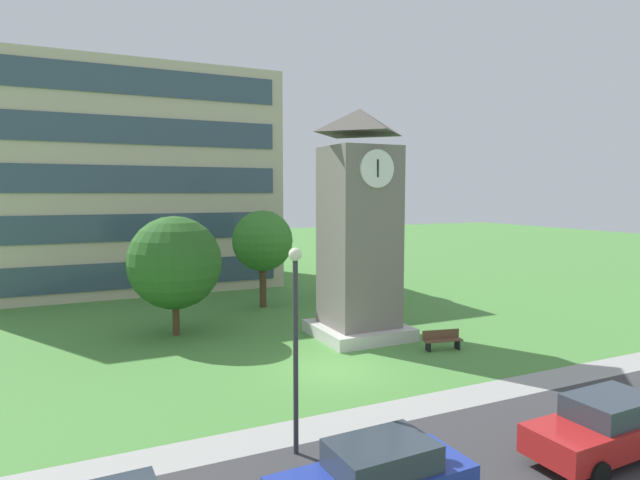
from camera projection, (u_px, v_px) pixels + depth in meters
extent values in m
plane|color=#4C893D|center=(335.00, 369.00, 21.55)|extent=(160.00, 160.00, 0.00)
cube|color=#38383A|center=(495.00, 475.00, 13.46)|extent=(120.00, 7.20, 0.01)
cube|color=#9E9E99|center=(398.00, 411.00, 17.43)|extent=(120.00, 1.60, 0.01)
cube|color=beige|center=(125.00, 181.00, 40.80)|extent=(21.24, 12.21, 16.00)
cube|color=#384C60|center=(137.00, 275.00, 35.82)|extent=(19.54, 0.10, 1.80)
cube|color=#384C60|center=(135.00, 227.00, 35.53)|extent=(19.54, 0.10, 1.80)
cube|color=#384C60|center=(134.00, 179.00, 35.25)|extent=(19.54, 0.10, 1.80)
cube|color=#384C60|center=(132.00, 130.00, 34.96)|extent=(19.54, 0.10, 1.80)
cube|color=#384C60|center=(131.00, 81.00, 34.68)|extent=(19.54, 0.10, 1.80)
cube|color=slate|center=(359.00, 243.00, 26.07)|extent=(3.17, 3.17, 9.34)
cube|color=beige|center=(358.00, 330.00, 26.46)|extent=(4.29, 4.29, 0.60)
pyramid|color=#5D5751|center=(360.00, 121.00, 25.55)|extent=(3.49, 3.49, 1.20)
cylinder|color=white|center=(377.00, 169.00, 24.27)|extent=(1.75, 0.12, 1.75)
cylinder|color=white|center=(388.00, 171.00, 26.45)|extent=(0.12, 1.75, 1.75)
cube|color=black|center=(378.00, 165.00, 24.19)|extent=(0.08, 0.07, 0.52)
cube|color=black|center=(378.00, 168.00, 24.20)|extent=(0.06, 0.04, 0.79)
cube|color=brown|center=(443.00, 340.00, 24.11)|extent=(1.86, 0.83, 0.06)
cube|color=brown|center=(441.00, 334.00, 24.30)|extent=(1.77, 0.41, 0.40)
cube|color=black|center=(428.00, 346.00, 23.96)|extent=(0.16, 0.44, 0.45)
cube|color=black|center=(457.00, 344.00, 24.30)|extent=(0.16, 0.44, 0.45)
cylinder|color=#333338|center=(296.00, 359.00, 14.35)|extent=(0.14, 0.14, 5.32)
sphere|color=#F2EFCC|center=(295.00, 254.00, 14.10)|extent=(0.36, 0.36, 0.36)
cylinder|color=#513823|center=(365.00, 274.00, 37.60)|extent=(0.28, 0.28, 2.78)
sphere|color=#29742B|center=(365.00, 237.00, 37.37)|extent=(3.49, 3.49, 3.49)
cylinder|color=#513823|center=(176.00, 315.00, 26.62)|extent=(0.35, 0.35, 2.04)
sphere|color=#2A5F22|center=(175.00, 263.00, 26.39)|extent=(4.63, 4.63, 4.63)
cylinder|color=#513823|center=(263.00, 284.00, 33.09)|extent=(0.43, 0.43, 2.84)
sphere|color=#35792A|center=(263.00, 241.00, 32.85)|extent=(3.75, 3.75, 3.75)
cube|color=#2D3842|center=(382.00, 455.00, 11.65)|extent=(2.31, 1.63, 0.60)
cylinder|color=black|center=(402.00, 471.00, 13.05)|extent=(0.67, 0.24, 0.66)
cube|color=red|center=(605.00, 433.00, 14.26)|extent=(4.65, 1.92, 0.76)
cube|color=#2D3842|center=(611.00, 407.00, 14.30)|extent=(2.35, 1.63, 0.60)
cylinder|color=black|center=(599.00, 474.00, 12.88)|extent=(0.67, 0.24, 0.66)
cylinder|color=black|center=(540.00, 444.00, 14.41)|extent=(0.67, 0.24, 0.66)
cylinder|color=black|center=(608.00, 424.00, 15.70)|extent=(0.67, 0.24, 0.66)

